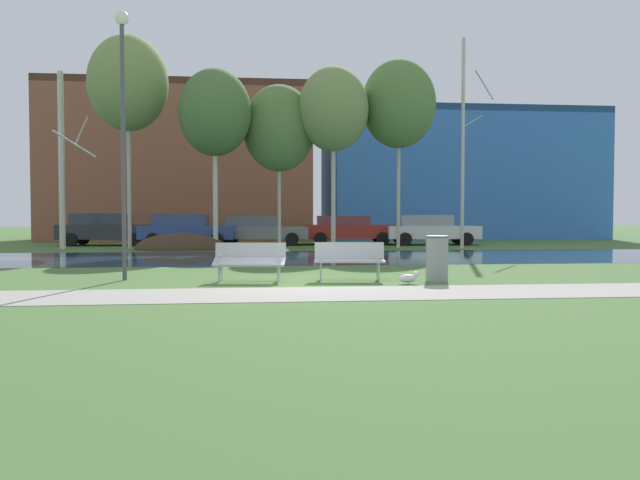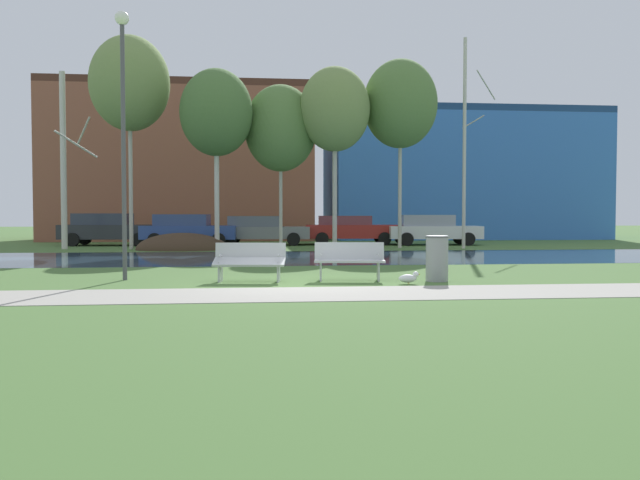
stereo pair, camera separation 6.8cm
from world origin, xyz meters
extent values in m
plane|color=#476B33|center=(0.00, 10.00, 0.00)|extent=(120.00, 120.00, 0.00)
cube|color=#9E998E|center=(0.00, -1.66, 0.01)|extent=(60.00, 2.26, 0.01)
cube|color=#2D475B|center=(0.00, 8.98, 0.00)|extent=(80.00, 7.59, 0.01)
ellipsoid|color=#423021|center=(-3.98, 14.42, 0.00)|extent=(3.94, 2.45, 1.46)
cube|color=#B2B5B7|center=(-1.14, 0.70, 0.45)|extent=(1.65, 0.67, 0.18)
cube|color=#B2B5B7|center=(-1.10, 0.98, 0.67)|extent=(1.60, 0.28, 0.40)
cube|color=#B2B5B7|center=(-1.78, 0.85, 0.23)|extent=(0.09, 0.43, 0.45)
cube|color=#B2B5B7|center=(-0.48, 0.68, 0.23)|extent=(0.09, 0.43, 0.45)
cylinder|color=#B2B5B7|center=(-1.78, 0.81, 0.59)|extent=(0.08, 0.28, 0.04)
cylinder|color=#B2B5B7|center=(-0.48, 0.64, 0.59)|extent=(0.08, 0.28, 0.04)
cube|color=#B2B5B7|center=(1.14, 0.70, 0.45)|extent=(1.65, 0.68, 0.05)
cube|color=#B2B5B7|center=(1.17, 0.98, 0.67)|extent=(1.60, 0.28, 0.40)
cube|color=#B2B5B7|center=(0.49, 0.85, 0.23)|extent=(0.09, 0.43, 0.45)
cube|color=#B2B5B7|center=(1.79, 0.68, 0.23)|extent=(0.09, 0.43, 0.45)
cylinder|color=#B2B5B7|center=(0.49, 0.81, 0.59)|extent=(0.08, 0.28, 0.04)
cylinder|color=#B2B5B7|center=(1.79, 0.64, 0.59)|extent=(0.08, 0.28, 0.04)
cylinder|color=gray|center=(3.09, 0.44, 0.52)|extent=(0.50, 0.50, 1.03)
torus|color=#545557|center=(3.09, 0.44, 1.00)|extent=(0.53, 0.53, 0.04)
ellipsoid|color=white|center=(2.29, -0.09, 0.12)|extent=(0.40, 0.18, 0.18)
sphere|color=white|center=(2.47, -0.09, 0.21)|extent=(0.13, 0.13, 0.13)
cone|color=gold|center=(2.54, -0.09, 0.21)|extent=(0.07, 0.04, 0.04)
cylinder|color=gold|center=(2.31, -0.13, 0.05)|extent=(0.01, 0.01, 0.10)
cylinder|color=gold|center=(2.31, -0.06, 0.05)|extent=(0.01, 0.01, 0.10)
cylinder|color=#4C4C51|center=(-3.98, 1.46, 2.91)|extent=(0.10, 0.10, 5.82)
sphere|color=white|center=(-3.98, 1.46, 5.97)|extent=(0.32, 0.32, 0.32)
cylinder|color=beige|center=(-9.16, 15.59, 3.84)|extent=(0.25, 0.25, 7.68)
cylinder|color=beige|center=(-8.42, 16.09, 5.19)|extent=(0.91, 1.28, 1.14)
cylinder|color=beige|center=(-8.41, 14.81, 4.48)|extent=(1.48, 1.44, 1.04)
cylinder|color=#BCB7A8|center=(-6.24, 15.14, 4.58)|extent=(0.17, 0.17, 9.16)
ellipsoid|color=olive|center=(-6.24, 15.14, 7.15)|extent=(3.41, 3.41, 4.09)
cylinder|color=beige|center=(-2.51, 14.24, 3.73)|extent=(0.21, 0.21, 7.46)
ellipsoid|color=#4C7038|center=(-2.51, 14.24, 5.82)|extent=(3.07, 3.07, 3.69)
cylinder|color=#BCB7A8|center=(0.25, 15.17, 3.41)|extent=(0.15, 0.15, 6.82)
ellipsoid|color=#567A3D|center=(0.25, 15.17, 5.32)|extent=(3.19, 3.19, 3.82)
cylinder|color=#BCB7A8|center=(2.54, 14.26, 3.88)|extent=(0.20, 0.20, 7.76)
ellipsoid|color=olive|center=(2.54, 14.26, 6.05)|extent=(3.04, 3.04, 3.65)
cylinder|color=#BCB7A8|center=(5.58, 14.96, 4.13)|extent=(0.16, 0.16, 8.27)
ellipsoid|color=#567A3D|center=(5.58, 14.96, 6.45)|extent=(3.30, 3.30, 3.96)
cylinder|color=beige|center=(8.30, 14.22, 4.63)|extent=(0.15, 0.15, 9.26)
cylinder|color=beige|center=(8.81, 14.57, 5.64)|extent=(0.71, 1.00, 0.49)
cylinder|color=beige|center=(9.00, 13.50, 7.06)|extent=(1.31, 1.27, 1.04)
cube|color=#282B30|center=(-7.84, 18.74, 0.66)|extent=(4.80, 2.08, 0.69)
cube|color=#2F3648|center=(-8.21, 18.77, 1.28)|extent=(2.73, 1.71, 0.55)
cylinder|color=black|center=(-6.23, 19.47, 0.32)|extent=(0.66, 0.27, 0.64)
cylinder|color=black|center=(-6.37, 17.76, 0.32)|extent=(0.66, 0.27, 0.64)
cylinder|color=black|center=(-9.31, 19.71, 0.32)|extent=(0.66, 0.27, 0.64)
cylinder|color=black|center=(-9.44, 18.01, 0.32)|extent=(0.66, 0.27, 0.64)
cube|color=#2D4793|center=(-4.01, 18.22, 0.65)|extent=(4.66, 2.15, 0.65)
cube|color=#32457F|center=(-4.38, 18.25, 1.24)|extent=(2.66, 1.77, 0.55)
cylinder|color=black|center=(-2.45, 18.99, 0.32)|extent=(0.66, 0.27, 0.64)
cylinder|color=black|center=(-2.59, 17.20, 0.32)|extent=(0.66, 0.27, 0.64)
cylinder|color=black|center=(-5.43, 19.23, 0.32)|extent=(0.66, 0.27, 0.64)
cylinder|color=black|center=(-5.58, 17.44, 0.32)|extent=(0.66, 0.27, 0.64)
cube|color=slate|center=(-0.48, 18.55, 0.62)|extent=(4.75, 2.18, 0.59)
cube|color=slate|center=(-0.85, 18.58, 1.17)|extent=(2.71, 1.80, 0.52)
cylinder|color=black|center=(1.11, 19.33, 0.32)|extent=(0.66, 0.27, 0.64)
cylinder|color=black|center=(0.97, 17.52, 0.32)|extent=(0.66, 0.27, 0.64)
cylinder|color=black|center=(-1.93, 19.58, 0.32)|extent=(0.66, 0.27, 0.64)
cylinder|color=black|center=(-2.08, 17.76, 0.32)|extent=(0.66, 0.27, 0.64)
cube|color=maroon|center=(3.99, 18.69, 0.65)|extent=(4.78, 2.25, 0.67)
cube|color=brown|center=(3.62, 18.72, 1.21)|extent=(2.72, 1.86, 0.45)
cylinder|color=black|center=(5.60, 19.51, 0.32)|extent=(0.66, 0.27, 0.64)
cylinder|color=black|center=(5.45, 17.63, 0.32)|extent=(0.66, 0.27, 0.64)
cylinder|color=black|center=(2.54, 19.76, 0.32)|extent=(0.66, 0.27, 0.64)
cylinder|color=black|center=(2.39, 17.88, 0.32)|extent=(0.66, 0.27, 0.64)
cube|color=silver|center=(7.95, 17.74, 0.63)|extent=(4.65, 2.20, 0.62)
cube|color=#949AAC|center=(7.59, 17.77, 1.21)|extent=(2.65, 1.82, 0.55)
cylinder|color=black|center=(9.51, 18.55, 0.32)|extent=(0.66, 0.27, 0.64)
cylinder|color=black|center=(9.36, 16.71, 0.32)|extent=(0.66, 0.27, 0.64)
cylinder|color=black|center=(6.53, 18.78, 0.32)|extent=(0.66, 0.27, 0.64)
cylinder|color=black|center=(6.39, 16.94, 0.32)|extent=(0.66, 0.27, 0.64)
cube|color=brown|center=(-5.12, 27.11, 4.34)|extent=(15.29, 8.46, 8.68)
cube|color=#4E2C21|center=(-5.12, 27.11, 8.88)|extent=(15.29, 8.46, 0.40)
cube|color=#3870C6|center=(12.26, 27.03, 3.78)|extent=(16.71, 7.83, 7.56)
cube|color=navy|center=(12.26, 27.03, 7.76)|extent=(16.71, 7.83, 0.40)
camera|label=1|loc=(-1.17, -14.01, 1.51)|focal=36.91mm
camera|label=2|loc=(-1.11, -14.02, 1.51)|focal=36.91mm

